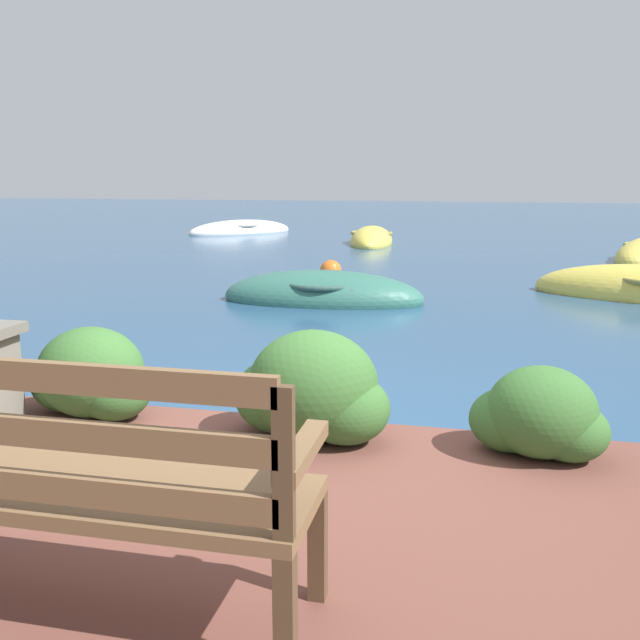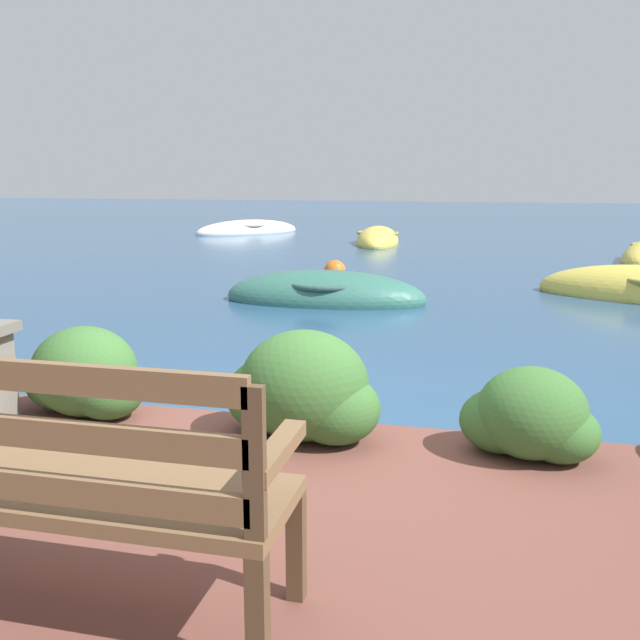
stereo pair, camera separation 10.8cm
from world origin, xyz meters
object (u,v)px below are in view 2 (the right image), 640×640
at_px(mooring_buoy, 335,271).
at_px(rowboat_nearest, 325,297).
at_px(rowboat_outer, 378,241).
at_px(rowboat_distant, 248,231).
at_px(park_bench, 42,477).

bearing_deg(mooring_buoy, rowboat_nearest, -80.52).
distance_m(rowboat_outer, rowboat_distant, 4.64).
distance_m(rowboat_distant, mooring_buoy, 8.87).
height_order(rowboat_nearest, mooring_buoy, rowboat_nearest).
xyz_separation_m(park_bench, rowboat_outer, (-1.32, 15.36, -0.64)).
xyz_separation_m(rowboat_outer, rowboat_distant, (-4.11, 2.16, -0.00)).
xyz_separation_m(rowboat_nearest, rowboat_outer, (-0.59, 8.16, -0.00)).
distance_m(rowboat_nearest, mooring_buoy, 2.58).
xyz_separation_m(park_bench, rowboat_nearest, (-0.73, 7.20, -0.64)).
relative_size(park_bench, rowboat_nearest, 0.60).
xyz_separation_m(rowboat_nearest, mooring_buoy, (-0.43, 2.55, 0.00)).
xyz_separation_m(rowboat_nearest, rowboat_distant, (-4.69, 10.32, -0.01)).
height_order(rowboat_outer, mooring_buoy, rowboat_outer).
relative_size(park_bench, rowboat_outer, 0.55).
relative_size(rowboat_outer, rowboat_distant, 0.98).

